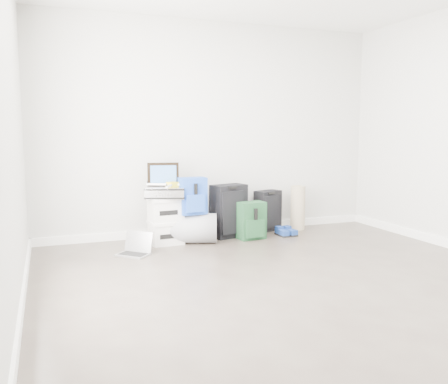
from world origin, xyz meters
name	(u,v)px	position (x,y,z in m)	size (l,w,h in m)	color
ground	(313,292)	(0.00, 0.00, 0.00)	(5.00, 5.00, 0.00)	#392F29
room_envelope	(317,81)	(0.00, 0.02, 1.72)	(4.52, 5.02, 2.71)	beige
boxes_stack	(166,221)	(-0.73, 2.10, 0.28)	(0.41, 0.34, 0.55)	silver
briefcase	(165,192)	(-0.73, 2.10, 0.62)	(0.45, 0.33, 0.13)	#B2B2B7
painting	(163,174)	(-0.73, 2.20, 0.82)	(0.37, 0.10, 0.28)	black
drone	(172,184)	(-0.65, 2.08, 0.71)	(0.56, 0.56, 0.06)	yellow
duffel_bag	(192,228)	(-0.42, 2.04, 0.18)	(0.35, 0.35, 0.57)	gray
blue_backpack	(193,197)	(-0.42, 2.00, 0.56)	(0.32, 0.24, 0.43)	#18339D
large_suitcase	(229,211)	(0.10, 2.18, 0.33)	(0.48, 0.37, 0.66)	black
green_backpack	(252,221)	(0.32, 1.97, 0.22)	(0.35, 0.27, 0.46)	#133416
carry_on	(268,211)	(0.73, 2.36, 0.27)	(0.39, 0.32, 0.54)	black
shoes	(286,232)	(0.81, 2.00, 0.04)	(0.23, 0.26, 0.08)	black
rolled_rug	(298,208)	(1.15, 2.29, 0.30)	(0.19, 0.19, 0.59)	tan
laptop	(135,249)	(-1.16, 1.74, 0.06)	(0.41, 0.41, 0.24)	#B8B8BC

